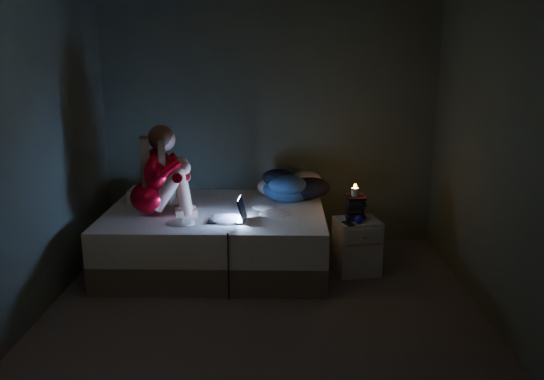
{
  "coord_description": "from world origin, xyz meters",
  "views": [
    {
      "loc": [
        0.15,
        -4.09,
        2.08
      ],
      "look_at": [
        0.05,
        1.0,
        0.8
      ],
      "focal_mm": 36.43,
      "sensor_mm": 36.0,
      "label": 1
    }
  ],
  "objects_px": {
    "nightstand": "(357,246)",
    "candle": "(355,191)",
    "woman": "(148,171)",
    "laptop": "(227,209)",
    "phone": "(345,223)",
    "bed": "(217,237)"
  },
  "relations": [
    {
      "from": "laptop",
      "to": "phone",
      "type": "height_order",
      "value": "laptop"
    },
    {
      "from": "laptop",
      "to": "bed",
      "type": "bearing_deg",
      "value": 113.92
    },
    {
      "from": "phone",
      "to": "woman",
      "type": "bearing_deg",
      "value": 172.05
    },
    {
      "from": "bed",
      "to": "candle",
      "type": "bearing_deg",
      "value": -5.03
    },
    {
      "from": "candle",
      "to": "woman",
      "type": "bearing_deg",
      "value": -176.0
    },
    {
      "from": "bed",
      "to": "nightstand",
      "type": "xyz_separation_m",
      "value": [
        1.37,
        -0.17,
        -0.02
      ]
    },
    {
      "from": "laptop",
      "to": "candle",
      "type": "height_order",
      "value": "candle"
    },
    {
      "from": "candle",
      "to": "phone",
      "type": "xyz_separation_m",
      "value": [
        -0.1,
        -0.16,
        -0.26
      ]
    },
    {
      "from": "bed",
      "to": "candle",
      "type": "height_order",
      "value": "candle"
    },
    {
      "from": "phone",
      "to": "nightstand",
      "type": "bearing_deg",
      "value": 32.27
    },
    {
      "from": "nightstand",
      "to": "bed",
      "type": "bearing_deg",
      "value": 160.43
    },
    {
      "from": "woman",
      "to": "phone",
      "type": "relative_size",
      "value": 6.16
    },
    {
      "from": "woman",
      "to": "laptop",
      "type": "bearing_deg",
      "value": -26.67
    },
    {
      "from": "bed",
      "to": "phone",
      "type": "xyz_separation_m",
      "value": [
        1.24,
        -0.28,
        0.25
      ]
    },
    {
      "from": "candle",
      "to": "nightstand",
      "type": "bearing_deg",
      "value": -61.02
    },
    {
      "from": "laptop",
      "to": "nightstand",
      "type": "bearing_deg",
      "value": 14.0
    },
    {
      "from": "bed",
      "to": "candle",
      "type": "relative_size",
      "value": 26.31
    },
    {
      "from": "bed",
      "to": "candle",
      "type": "distance_m",
      "value": 1.44
    },
    {
      "from": "woman",
      "to": "phone",
      "type": "xyz_separation_m",
      "value": [
        1.82,
        -0.03,
        -0.47
      ]
    },
    {
      "from": "nightstand",
      "to": "candle",
      "type": "height_order",
      "value": "candle"
    },
    {
      "from": "woman",
      "to": "laptop",
      "type": "relative_size",
      "value": 2.6
    },
    {
      "from": "laptop",
      "to": "phone",
      "type": "bearing_deg",
      "value": 9.64
    }
  ]
}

